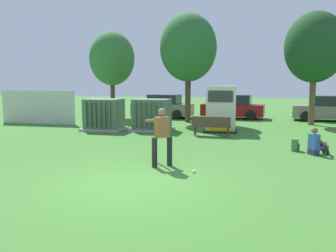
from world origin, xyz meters
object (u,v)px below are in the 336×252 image
at_px(seated_spectator, 316,144).
at_px(parked_car_leftmost, 163,107).
at_px(transformer_mid_west, 152,115).
at_px(generator_enclosure, 221,109).
at_px(parked_car_left_of_center, 233,107).
at_px(batter, 161,134).
at_px(parked_car_right_of_center, 328,109).
at_px(park_bench, 211,125).
at_px(backpack, 295,145).
at_px(sports_ball, 194,171).
at_px(transformer_west, 104,115).

height_order(seated_spectator, parked_car_leftmost, parked_car_leftmost).
height_order(transformer_mid_west, generator_enclosure, generator_enclosure).
bearing_deg(parked_car_left_of_center, batter, -95.95).
relative_size(generator_enclosure, parked_car_right_of_center, 0.53).
bearing_deg(park_bench, backpack, -39.06).
height_order(park_bench, sports_ball, park_bench).
distance_m(transformer_mid_west, batter, 7.70).
bearing_deg(park_bench, generator_enclosure, 78.34).
distance_m(seated_spectator, parked_car_left_of_center, 12.06).
bearing_deg(transformer_mid_west, park_bench, -21.90).
distance_m(sports_ball, seated_spectator, 5.03).
relative_size(transformer_west, parked_car_left_of_center, 0.48).
xyz_separation_m(transformer_west, transformer_mid_west, (2.48, 0.40, 0.00)).
relative_size(generator_enclosure, park_bench, 1.26).
xyz_separation_m(generator_enclosure, parked_car_right_of_center, (6.33, 6.49, -0.38)).
bearing_deg(parked_car_left_of_center, seated_spectator, -74.07).
distance_m(generator_enclosure, parked_car_left_of_center, 6.79).
bearing_deg(backpack, park_bench, 140.94).
bearing_deg(sports_ball, seated_spectator, 41.74).
distance_m(transformer_west, backpack, 9.73).
xyz_separation_m(generator_enclosure, sports_ball, (-0.11, -8.17, -1.09)).
xyz_separation_m(seated_spectator, parked_car_right_of_center, (2.70, 11.31, 0.38)).
bearing_deg(generator_enclosure, parked_car_right_of_center, 45.71).
xyz_separation_m(transformer_mid_west, parked_car_left_of_center, (3.84, 7.05, -0.04)).
bearing_deg(batter, transformer_west, 124.87).
bearing_deg(seated_spectator, batter, -149.87).
xyz_separation_m(generator_enclosure, park_bench, (-0.32, -1.57, -0.60)).
height_order(transformer_west, seated_spectator, transformer_west).
relative_size(backpack, parked_car_leftmost, 0.10).
bearing_deg(generator_enclosure, sports_ball, -90.80).
bearing_deg(transformer_mid_west, backpack, -31.44).
height_order(generator_enclosure, seated_spectator, generator_enclosure).
distance_m(generator_enclosure, seated_spectator, 6.09).
distance_m(transformer_mid_west, parked_car_right_of_center, 11.96).
distance_m(transformer_mid_west, generator_enclosure, 3.55).
height_order(park_bench, backpack, park_bench).
height_order(transformer_mid_west, sports_ball, transformer_mid_west).
bearing_deg(parked_car_left_of_center, transformer_mid_west, -118.58).
distance_m(transformer_west, generator_enclosure, 6.05).
distance_m(sports_ball, backpack, 4.99).
height_order(transformer_west, sports_ball, transformer_west).
relative_size(generator_enclosure, parked_car_left_of_center, 0.53).
bearing_deg(seated_spectator, parked_car_leftmost, 126.53).
bearing_deg(sports_ball, generator_enclosure, 89.20).
height_order(batter, parked_car_left_of_center, batter).
bearing_deg(generator_enclosure, seated_spectator, -53.04).
xyz_separation_m(parked_car_left_of_center, parked_car_right_of_center, (6.01, -0.28, 0.00)).
xyz_separation_m(backpack, parked_car_left_of_center, (-2.70, 11.05, 0.54)).
bearing_deg(sports_ball, parked_car_left_of_center, 88.33).
relative_size(generator_enclosure, parked_car_leftmost, 0.53).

